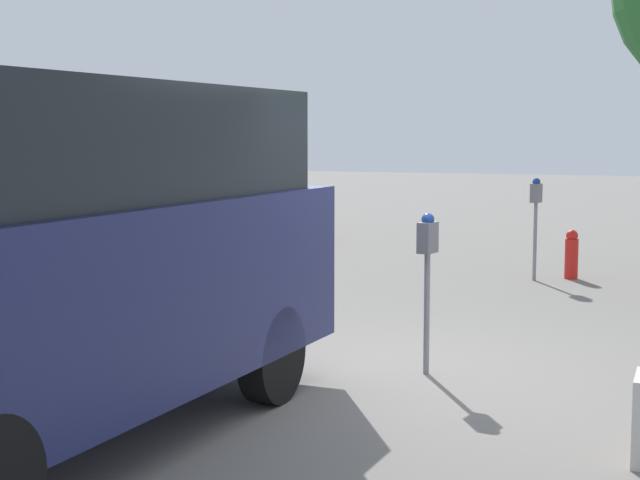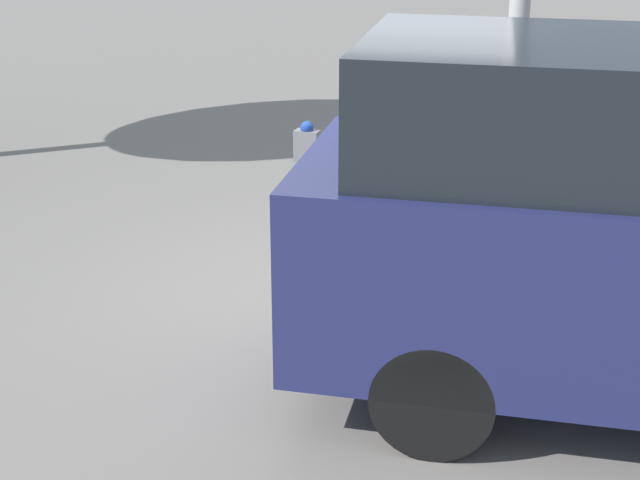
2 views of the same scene
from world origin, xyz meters
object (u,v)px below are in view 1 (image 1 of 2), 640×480
(car_distant, at_px, (186,203))
(fire_hydrant, at_px, (572,254))
(parking_meter_near, at_px, (427,256))
(parked_van, at_px, (54,254))
(parking_meter_far, at_px, (536,205))

(car_distant, distance_m, fire_hydrant, 7.59)
(parking_meter_near, height_order, fire_hydrant, parking_meter_near)
(parked_van, height_order, fire_hydrant, parked_van)
(car_distant, bearing_deg, fire_hydrant, -108.29)
(parked_van, distance_m, fire_hydrant, 9.07)
(parking_meter_near, height_order, car_distant, parking_meter_near)
(parking_meter_near, bearing_deg, car_distant, -129.14)
(parking_meter_near, relative_size, parking_meter_far, 0.97)
(parking_meter_near, xyz_separation_m, parking_meter_far, (-5.64, 0.03, 0.03))
(fire_hydrant, bearing_deg, parking_meter_near, -4.61)
(parking_meter_far, relative_size, parked_van, 0.28)
(parked_van, distance_m, car_distant, 12.02)
(parked_van, xyz_separation_m, car_distant, (-10.88, -5.06, -0.55))
(fire_hydrant, bearing_deg, parked_van, -14.22)
(car_distant, height_order, fire_hydrant, car_distant)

